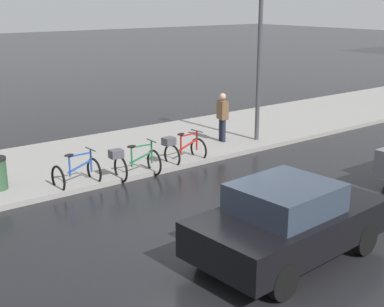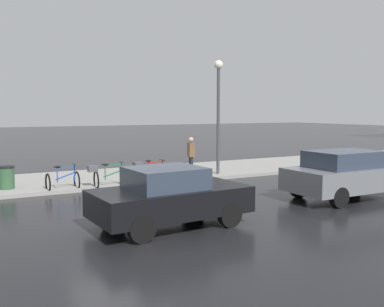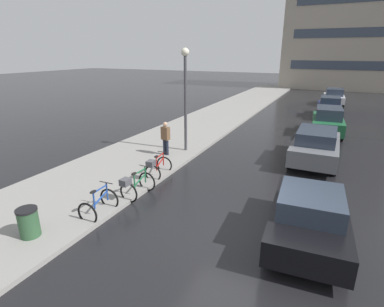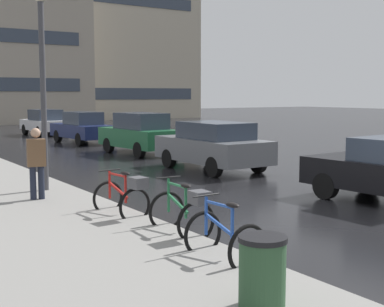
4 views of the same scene
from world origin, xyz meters
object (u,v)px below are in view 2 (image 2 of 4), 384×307
car_black (170,197)px  pedestrian (191,154)px  bicycle_third (149,172)px  car_grey (346,174)px  bicycle_nearest (63,181)px  bicycle_second (106,176)px  streetlamp (218,101)px  trash_bin (7,179)px

car_black → pedestrian: 8.18m
bicycle_third → pedestrian: (-1.00, 2.42, 0.50)m
bicycle_third → car_grey: (5.61, 4.73, 0.33)m
bicycle_nearest → pedestrian: size_ratio=0.64×
car_grey → car_black: bearing=-87.2°
bicycle_nearest → bicycle_second: 1.55m
pedestrian → streetlamp: size_ratio=0.35×
car_black → trash_bin: car_black is taller
bicycle_second → car_grey: (5.36, 6.55, 0.33)m
bicycle_nearest → pedestrian: 5.87m
bicycle_nearest → car_grey: 9.87m
bicycle_second → streetlamp: (-0.69, 5.30, 2.82)m
car_black → trash_bin: bearing=-154.8°
car_grey → pedestrian: pedestrian is taller
car_grey → bicycle_third: bearing=-139.9°
bicycle_nearest → streetlamp: (-0.40, 6.82, 2.92)m
pedestrian → trash_bin: pedestrian is taller
trash_bin → bicycle_third: bearing=80.4°
bicycle_third → car_black: car_black is taller
pedestrian → streetlamp: bearing=62.5°
streetlamp → trash_bin: 9.07m
bicycle_nearest → trash_bin: (-0.82, -1.78, 0.08)m
bicycle_third → car_black: 6.25m
car_black → car_grey: car_grey is taller
bicycle_third → streetlamp: (-0.44, 3.48, 2.83)m
bicycle_second → pedestrian: pedestrian is taller
pedestrian → car_black: bearing=-32.0°
bicycle_nearest → trash_bin: bearing=-114.7°
car_black → trash_bin: 7.52m
streetlamp → car_black: bearing=-40.2°
bicycle_third → bicycle_second: bearing=-82.2°
bicycle_nearest → car_black: 6.16m
bicycle_third → streetlamp: bearing=97.3°
bicycle_second → car_black: (5.69, -0.10, 0.26)m
pedestrian → streetlamp: streetlamp is taller
bicycle_third → streetlamp: size_ratio=0.28×
pedestrian → bicycle_second: bearing=-73.6°
bicycle_third → trash_bin: 5.20m
bicycle_nearest → streetlamp: bearing=93.3°
bicycle_nearest → car_grey: size_ratio=0.27×
bicycle_third → pedestrian: 2.66m
bicycle_second → bicycle_third: size_ratio=0.98×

